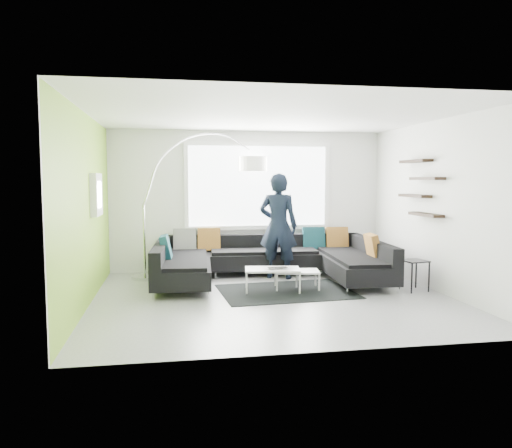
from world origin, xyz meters
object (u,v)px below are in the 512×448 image
at_px(coffee_table, 285,279).
at_px(sectional_sofa, 269,261).
at_px(side_table, 414,275).
at_px(arc_lamp, 144,205).
at_px(person, 278,226).
at_px(laptop, 278,269).

bearing_deg(coffee_table, sectional_sofa, 108.82).
distance_m(sectional_sofa, side_table, 2.48).
xyz_separation_m(sectional_sofa, coffee_table, (0.13, -0.69, -0.19)).
bearing_deg(coffee_table, arc_lamp, 157.98).
bearing_deg(person, coffee_table, 106.00).
relative_size(arc_lamp, side_table, 5.37).
distance_m(coffee_table, laptop, 0.28).
xyz_separation_m(coffee_table, laptop, (-0.14, -0.13, 0.20)).
xyz_separation_m(coffee_table, arc_lamp, (-2.34, 1.36, 1.18)).
distance_m(side_table, person, 2.54).
xyz_separation_m(sectional_sofa, side_table, (2.23, -1.09, -0.13)).
bearing_deg(side_table, person, 144.69).
relative_size(sectional_sofa, person, 2.12).
height_order(arc_lamp, person, arc_lamp).
relative_size(sectional_sofa, arc_lamp, 1.51).
relative_size(side_table, person, 0.26).
relative_size(sectional_sofa, coffee_table, 3.59).
bearing_deg(side_table, coffee_table, 169.23).
bearing_deg(sectional_sofa, person, 57.41).
bearing_deg(arc_lamp, side_table, -35.44).
bearing_deg(coffee_table, laptop, -128.26).
bearing_deg(laptop, arc_lamp, 143.74).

